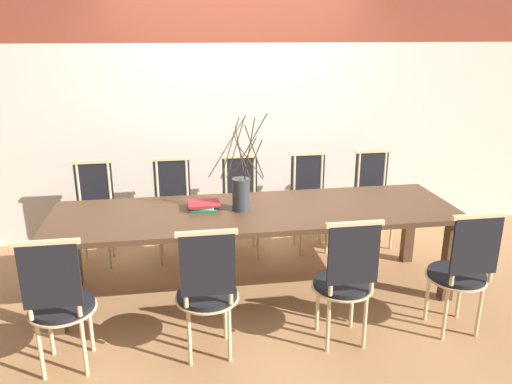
% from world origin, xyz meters
% --- Properties ---
extents(ground_plane, '(16.00, 16.00, 0.00)m').
position_xyz_m(ground_plane, '(0.00, 0.00, 0.00)').
color(ground_plane, '#9E7047').
extents(wall_rear, '(12.00, 0.06, 3.20)m').
position_xyz_m(wall_rear, '(0.00, 1.33, 1.60)').
color(wall_rear, beige).
rests_on(wall_rear, ground_plane).
extents(dining_table, '(3.19, 0.93, 0.72)m').
position_xyz_m(dining_table, '(0.00, 0.00, 0.64)').
color(dining_table, '#4C3321').
rests_on(dining_table, ground_plane).
extents(chair_near_leftend, '(0.42, 0.42, 0.95)m').
position_xyz_m(chair_near_leftend, '(-1.35, -0.81, 0.50)').
color(chair_near_leftend, black).
rests_on(chair_near_leftend, ground_plane).
extents(chair_near_left, '(0.42, 0.42, 0.95)m').
position_xyz_m(chair_near_left, '(-0.44, -0.81, 0.50)').
color(chair_near_left, black).
rests_on(chair_near_left, ground_plane).
extents(chair_near_center, '(0.42, 0.42, 0.95)m').
position_xyz_m(chair_near_center, '(0.47, -0.81, 0.50)').
color(chair_near_center, black).
rests_on(chair_near_center, ground_plane).
extents(chair_near_right, '(0.42, 0.42, 0.95)m').
position_xyz_m(chair_near_right, '(1.31, -0.81, 0.50)').
color(chair_near_right, black).
rests_on(chair_near_right, ground_plane).
extents(chair_far_leftend, '(0.42, 0.42, 0.95)m').
position_xyz_m(chair_far_leftend, '(-1.37, 0.81, 0.50)').
color(chair_far_leftend, black).
rests_on(chair_far_leftend, ground_plane).
extents(chair_far_left, '(0.42, 0.42, 0.95)m').
position_xyz_m(chair_far_left, '(-0.66, 0.81, 0.50)').
color(chair_far_left, black).
rests_on(chair_far_left, ground_plane).
extents(chair_far_center, '(0.42, 0.42, 0.95)m').
position_xyz_m(chair_far_center, '(-0.01, 0.81, 0.50)').
color(chair_far_center, black).
rests_on(chair_far_center, ground_plane).
extents(chair_far_right, '(0.42, 0.42, 0.95)m').
position_xyz_m(chair_far_right, '(0.66, 0.81, 0.50)').
color(chair_far_right, black).
rests_on(chair_far_right, ground_plane).
extents(chair_far_rightend, '(0.42, 0.42, 0.95)m').
position_xyz_m(chair_far_rightend, '(1.32, 0.81, 0.50)').
color(chair_far_rightend, black).
rests_on(chair_far_rightend, ground_plane).
extents(vase_centerpiece, '(0.46, 0.43, 0.76)m').
position_xyz_m(vase_centerpiece, '(-0.11, 0.02, 0.87)').
color(vase_centerpiece, '#33383D').
rests_on(vase_centerpiece, dining_table).
extents(book_stack, '(0.26, 0.22, 0.05)m').
position_xyz_m(book_stack, '(-0.41, 0.09, 0.75)').
color(book_stack, '#1E6B4C').
rests_on(book_stack, dining_table).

